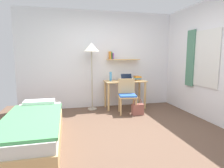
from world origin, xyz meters
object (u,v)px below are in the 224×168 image
(desk, at_px, (125,86))
(book_stack, at_px, (137,78))
(laptop, at_px, (127,79))
(handbag, at_px, (138,109))
(bed, at_px, (34,130))
(water_bottle, at_px, (111,76))
(desk_chair, at_px, (127,94))
(standing_lamp, at_px, (91,51))

(desk, distance_m, book_stack, 0.42)
(laptop, xyz_separation_m, handbag, (0.06, -0.70, -0.66))
(bed, relative_size, laptop, 5.97)
(bed, relative_size, water_bottle, 8.47)
(bed, height_order, desk, desk)
(water_bottle, bearing_deg, bed, -133.13)
(water_bottle, xyz_separation_m, handbag, (0.50, -0.72, -0.73))
(book_stack, relative_size, handbag, 0.59)
(desk_chair, bearing_deg, desk, 79.27)
(laptop, relative_size, water_bottle, 1.42)
(water_bottle, height_order, book_stack, water_bottle)
(water_bottle, bearing_deg, desk, -5.07)
(laptop, bearing_deg, bed, -140.15)
(desk_chair, distance_m, water_bottle, 0.71)
(handbag, bearing_deg, laptop, 95.15)
(standing_lamp, height_order, book_stack, standing_lamp)
(water_bottle, bearing_deg, standing_lamp, 179.40)
(desk, relative_size, desk_chair, 1.30)
(book_stack, bearing_deg, bed, -143.65)
(bed, bearing_deg, laptop, 39.85)
(laptop, height_order, book_stack, laptop)
(bed, height_order, handbag, bed)
(book_stack, bearing_deg, standing_lamp, 179.67)
(water_bottle, distance_m, handbag, 1.14)
(laptop, relative_size, book_stack, 1.41)
(laptop, bearing_deg, book_stack, 3.97)
(standing_lamp, distance_m, handbag, 1.86)
(desk_chair, relative_size, standing_lamp, 0.49)
(book_stack, xyz_separation_m, handbag, (-0.25, -0.72, -0.67))
(desk, relative_size, book_stack, 4.54)
(bed, relative_size, handbag, 4.98)
(desk_chair, xyz_separation_m, water_bottle, (-0.30, 0.51, 0.39))
(desk, bearing_deg, desk_chair, -100.73)
(handbag, bearing_deg, desk_chair, 134.66)
(desk_chair, distance_m, standing_lamp, 1.42)
(laptop, height_order, water_bottle, water_bottle)
(desk_chair, relative_size, water_bottle, 3.51)
(desk, relative_size, handbag, 2.68)
(desk_chair, xyz_separation_m, standing_lamp, (-0.80, 0.52, 1.06))
(desk, height_order, handbag, desk)
(standing_lamp, xyz_separation_m, book_stack, (1.25, -0.01, -0.72))
(desk, xyz_separation_m, handbag, (0.11, -0.69, -0.46))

